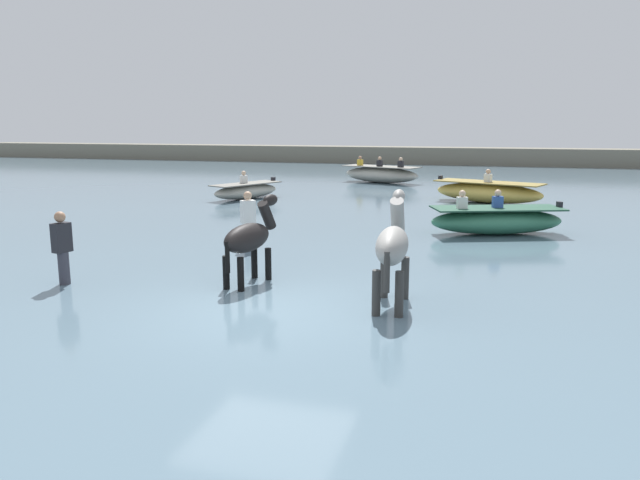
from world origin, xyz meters
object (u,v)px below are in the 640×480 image
horse_trailing_grey (393,248)px  person_onlooker_right (248,224)px  horse_lead_black (249,240)px  boat_distant_east (246,191)px  boat_far_inshore (496,220)px  boat_mid_outer (488,192)px  person_onlooker_left (63,253)px  boat_near_starboard (381,174)px

horse_trailing_grey → person_onlooker_right: (-4.04, 3.64, -0.37)m
horse_lead_black → boat_distant_east: (-5.17, 11.98, -0.52)m
boat_far_inshore → person_onlooker_right: (-5.63, -3.63, 0.23)m
boat_distant_east → boat_far_inshore: bearing=-29.4°
boat_distant_east → person_onlooker_right: person_onlooker_right is taller
horse_lead_black → boat_mid_outer: 13.96m
person_onlooker_right → boat_far_inshore: bearing=32.8°
horse_trailing_grey → boat_mid_outer: bearing=84.9°
horse_lead_black → person_onlooker_right: bearing=113.3°
boat_far_inshore → person_onlooker_left: (-7.61, -7.63, 0.23)m
horse_lead_black → horse_trailing_grey: size_ratio=0.89×
boat_far_inshore → boat_distant_east: bearing=150.6°
boat_far_inshore → person_onlooker_right: person_onlooker_right is taller
boat_mid_outer → boat_near_starboard: 8.47m
boat_near_starboard → boat_distant_east: (-3.88, -8.00, -0.11)m
boat_near_starboard → horse_trailing_grey: bearing=-78.9°
horse_trailing_grey → boat_near_starboard: size_ratio=0.49×
horse_lead_black → boat_near_starboard: bearing=93.7°
horse_trailing_grey → person_onlooker_left: horse_trailing_grey is taller
horse_lead_black → boat_near_starboard: size_ratio=0.43×
boat_near_starboard → person_onlooker_right: 16.98m
horse_lead_black → boat_near_starboard: 20.02m
horse_trailing_grey → boat_mid_outer: size_ratio=0.49×
boat_mid_outer → boat_near_starboard: boat_near_starboard is taller
horse_trailing_grey → boat_far_inshore: (1.59, 7.27, -0.60)m
boat_far_inshore → person_onlooker_left: size_ratio=2.31×
person_onlooker_right → person_onlooker_left: 4.47m
horse_lead_black → person_onlooker_left: bearing=-162.9°
horse_trailing_grey → person_onlooker_right: size_ratio=1.28×
boat_far_inshore → horse_lead_black: bearing=-123.2°
boat_near_starboard → person_onlooker_right: (-0.00, -16.98, 0.18)m
person_onlooker_left → boat_near_starboard: bearing=84.6°
boat_mid_outer → boat_distant_east: (-9.17, -1.39, -0.08)m
horse_lead_black → boat_far_inshore: horse_lead_black is taller
boat_far_inshore → person_onlooker_left: person_onlooker_left is taller
boat_near_starboard → boat_far_inshore: boat_near_starboard is taller
boat_distant_east → person_onlooker_left: (1.90, -12.99, 0.29)m
horse_lead_black → boat_distant_east: 13.05m
boat_near_starboard → person_onlooker_left: 21.08m
horse_trailing_grey → person_onlooker_left: (-6.02, -0.37, -0.37)m
horse_lead_black → boat_far_inshore: bearing=56.8°
boat_distant_east → boat_near_starboard: bearing=64.1°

